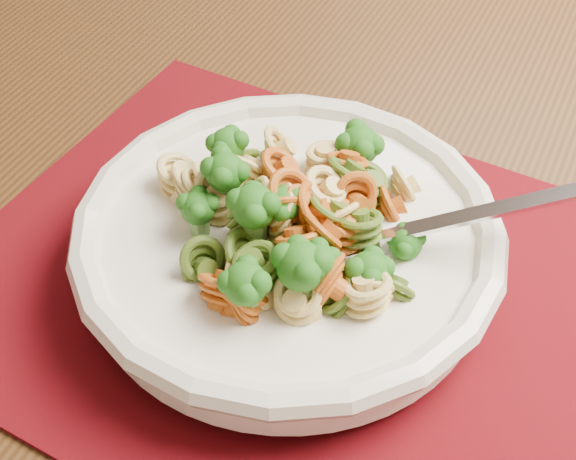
{
  "coord_description": "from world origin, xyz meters",
  "views": [
    {
      "loc": [
        -0.58,
        -0.88,
        1.09
      ],
      "look_at": [
        -0.6,
        -0.53,
        0.74
      ],
      "focal_mm": 50.0,
      "sensor_mm": 36.0,
      "label": 1
    }
  ],
  "objects": [
    {
      "name": "dining_table",
      "position": [
        -0.47,
        -0.42,
        0.6
      ],
      "size": [
        1.53,
        1.27,
        0.7
      ],
      "rotation": [
        0.0,
        0.0,
        -0.38
      ],
      "color": "#4E3016",
      "rests_on": "ground"
    },
    {
      "name": "placemat",
      "position": [
        -0.59,
        -0.55,
        0.7
      ],
      "size": [
        0.55,
        0.5,
        0.0
      ],
      "primitive_type": "cube",
      "rotation": [
        0.0,
        0.0,
        -0.44
      ],
      "color": "#630413",
      "rests_on": "dining_table"
    },
    {
      "name": "pasta_bowl",
      "position": [
        -0.6,
        -0.53,
        0.73
      ],
      "size": [
        0.27,
        0.27,
        0.05
      ],
      "color": "white",
      "rests_on": "placemat"
    },
    {
      "name": "pasta_broccoli_heap",
      "position": [
        -0.6,
        -0.53,
        0.75
      ],
      "size": [
        0.23,
        0.23,
        0.06
      ],
      "primitive_type": null,
      "color": "#EDCE75",
      "rests_on": "pasta_bowl"
    },
    {
      "name": "fork",
      "position": [
        -0.56,
        -0.55,
        0.75
      ],
      "size": [
        0.18,
        0.03,
        0.08
      ],
      "primitive_type": null,
      "rotation": [
        0.0,
        -0.35,
        0.05
      ],
      "color": "silver",
      "rests_on": "pasta_bowl"
    }
  ]
}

